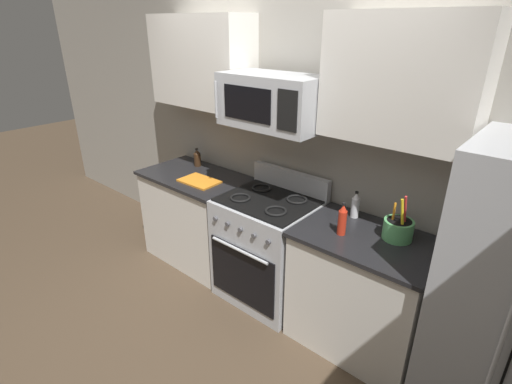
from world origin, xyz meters
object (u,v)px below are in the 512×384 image
cutting_board (199,181)px  bottle_vinegar (355,205)px  bottle_hot_sauce (342,220)px  range_oven (268,248)px  utensil_crock (398,229)px  microwave (272,101)px  bottle_soy (197,158)px

cutting_board → bottle_vinegar: bearing=12.0°
bottle_hot_sauce → bottle_vinegar: bottle_hot_sauce is taller
range_oven → bottle_hot_sauce: (0.70, -0.08, 0.55)m
range_oven → bottle_hot_sauce: bottle_hot_sauce is taller
utensil_crock → cutting_board: bearing=-173.7°
bottle_hot_sauce → utensil_crock: bearing=31.1°
microwave → utensil_crock: bearing=4.3°
bottle_soy → microwave: bearing=-8.4°
range_oven → microwave: microwave is taller
cutting_board → bottle_vinegar: 1.42m
microwave → bottle_soy: size_ratio=4.30×
cutting_board → bottle_soy: (-0.34, 0.27, 0.07)m
microwave → utensil_crock: microwave is taller
range_oven → bottle_hot_sauce: 0.90m
microwave → utensil_crock: size_ratio=2.37×
utensil_crock → cutting_board: 1.76m
microwave → cutting_board: microwave is taller
bottle_vinegar → bottle_soy: size_ratio=1.12×
cutting_board → bottle_soy: size_ratio=1.94×
microwave → bottle_soy: microwave is taller
utensil_crock → bottle_vinegar: utensil_crock is taller
microwave → bottle_hot_sauce: bearing=-9.1°
cutting_board → bottle_soy: bottle_soy is taller
range_oven → bottle_vinegar: size_ratio=5.33×
bottle_hot_sauce → range_oven: bearing=173.2°
microwave → cutting_board: 1.08m
range_oven → bottle_vinegar: bottle_vinegar is taller
range_oven → utensil_crock: (1.02, 0.10, 0.51)m
microwave → utensil_crock: 1.25m
microwave → cutting_board: bearing=-170.9°
range_oven → bottle_soy: 1.20m
cutting_board → bottle_vinegar: size_ratio=1.74×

